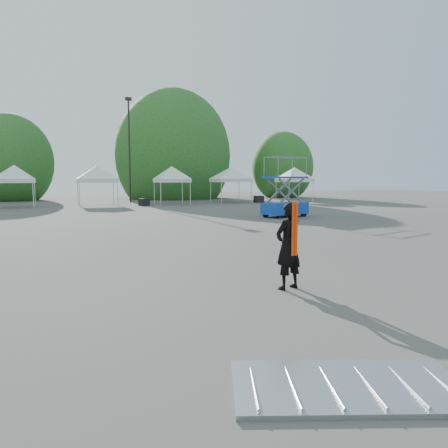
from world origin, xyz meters
name	(u,v)px	position (x,y,z in m)	size (l,w,h in m)	color
ground	(209,271)	(0.00, 0.00, 0.00)	(120.00, 120.00, 0.00)	#474442
light_pole_east	(129,144)	(3.00, 32.00, 5.52)	(0.60, 0.25, 9.80)	black
tree_mid_w	(10,162)	(-8.00, 40.00, 3.93)	(4.16, 4.16, 6.33)	#382314
tree_mid_e	(173,156)	(9.00, 39.00, 4.84)	(5.12, 5.12, 7.79)	#382314
tree_far_e	(282,167)	(22.00, 37.00, 3.63)	(3.84, 3.84, 5.84)	#382314
tent_d	(14,168)	(-6.58, 27.79, 3.06)	(4.09, 4.09, 3.88)	silver
tent_e	(97,169)	(-0.34, 28.26, 3.06)	(4.55, 4.55, 3.88)	silver
tent_f	(172,169)	(5.91, 27.38, 3.06)	(3.94, 3.94, 3.88)	silver
tent_g	(231,170)	(11.84, 28.39, 3.06)	(4.48, 4.48, 3.88)	silver
tent_h	(295,170)	(17.94, 27.04, 3.06)	(3.95, 3.95, 3.88)	silver
man	(288,246)	(0.96, -2.26, 0.91)	(0.76, 0.61, 1.81)	black
scissor_lift	(285,187)	(9.14, 12.82, 1.78)	(3.02, 2.13, 3.53)	#0E54B7
barrier_left	(348,385)	(-0.55, -6.31, 0.04)	(2.80, 2.04, 0.08)	#A1A4A9
crate_mid	(144,202)	(3.26, 26.38, 0.30)	(0.78, 0.60, 0.60)	black
crate_east	(259,199)	(14.27, 27.26, 0.32)	(0.82, 0.64, 0.64)	black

